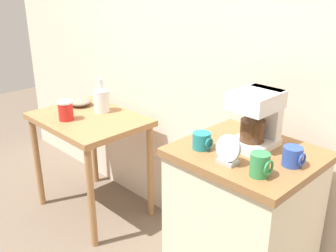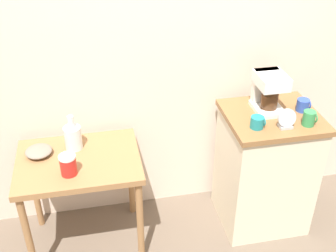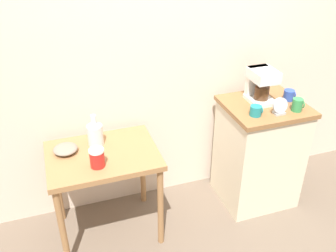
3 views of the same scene
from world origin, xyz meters
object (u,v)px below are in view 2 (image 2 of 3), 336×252
(mug_tall_green, at_px, (309,118))
(table_clock, at_px, (287,120))
(canister_enamel, at_px, (68,165))
(glass_carafe_vase, at_px, (73,137))
(mug_blue, at_px, (303,105))
(coffee_maker, at_px, (268,90))
(mug_dark_teal, at_px, (257,122))
(bowl_stoneware, at_px, (39,151))

(mug_tall_green, distance_m, table_clock, 0.15)
(canister_enamel, xyz_separation_m, table_clock, (1.33, -0.02, 0.16))
(glass_carafe_vase, distance_m, canister_enamel, 0.27)
(canister_enamel, relative_size, mug_blue, 1.47)
(coffee_maker, bearing_deg, table_clock, -83.62)
(mug_dark_teal, relative_size, table_clock, 0.71)
(bowl_stoneware, distance_m, glass_carafe_vase, 0.23)
(table_clock, bearing_deg, coffee_maker, 96.38)
(canister_enamel, relative_size, mug_dark_teal, 1.45)
(coffee_maker, xyz_separation_m, table_clock, (0.03, -0.24, -0.09))
(bowl_stoneware, bearing_deg, mug_tall_green, -8.27)
(mug_dark_teal, distance_m, table_clock, 0.18)
(mug_tall_green, xyz_separation_m, mug_blue, (0.05, 0.17, -0.01))
(mug_blue, bearing_deg, canister_enamel, -174.24)
(canister_enamel, xyz_separation_m, mug_blue, (1.53, 0.15, 0.14))
(canister_enamel, bearing_deg, coffee_maker, 9.68)
(table_clock, bearing_deg, mug_dark_teal, 168.22)
(mug_blue, height_order, table_clock, table_clock)
(mug_tall_green, bearing_deg, bowl_stoneware, 171.73)
(coffee_maker, bearing_deg, canister_enamel, -170.32)
(glass_carafe_vase, relative_size, coffee_maker, 0.91)
(bowl_stoneware, xyz_separation_m, glass_carafe_vase, (0.22, 0.04, 0.05))
(table_clock, bearing_deg, mug_tall_green, 1.27)
(bowl_stoneware, height_order, mug_tall_green, mug_tall_green)
(mug_blue, relative_size, mug_dark_teal, 0.99)
(mug_tall_green, height_order, mug_dark_teal, mug_tall_green)
(glass_carafe_vase, height_order, mug_dark_teal, mug_dark_teal)
(canister_enamel, height_order, mug_dark_teal, mug_dark_teal)
(bowl_stoneware, distance_m, canister_enamel, 0.29)
(bowl_stoneware, xyz_separation_m, table_clock, (1.51, -0.25, 0.20))
(canister_enamel, bearing_deg, mug_dark_teal, 0.75)
(canister_enamel, height_order, coffee_maker, coffee_maker)
(mug_blue, bearing_deg, glass_carafe_vase, 175.78)
(bowl_stoneware, relative_size, canister_enamel, 1.27)
(coffee_maker, distance_m, mug_blue, 0.26)
(coffee_maker, height_order, mug_dark_teal, coffee_maker)
(coffee_maker, xyz_separation_m, mug_blue, (0.23, -0.07, -0.10))
(glass_carafe_vase, bearing_deg, mug_dark_teal, -12.49)
(coffee_maker, distance_m, mug_tall_green, 0.31)
(coffee_maker, bearing_deg, mug_tall_green, -52.98)
(glass_carafe_vase, bearing_deg, bowl_stoneware, -169.74)
(glass_carafe_vase, relative_size, mug_blue, 2.67)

